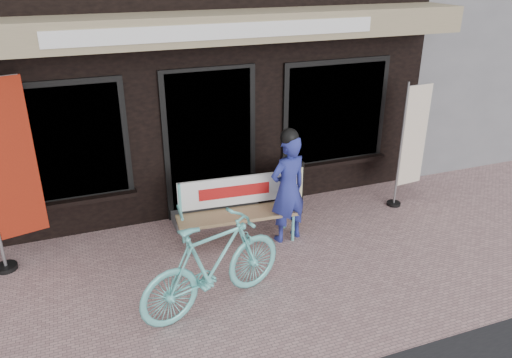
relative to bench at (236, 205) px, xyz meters
name	(u,v)px	position (x,y,z in m)	size (l,w,h in m)	color
ground	(259,285)	(-0.10, -1.12, -0.51)	(70.00, 70.00, 0.00)	tan
bench	(236,205)	(0.00, 0.00, 0.00)	(1.64, 0.53, 0.87)	#6AD0CC
person	(288,187)	(0.64, -0.23, 0.27)	(0.61, 0.47, 1.59)	navy
bicycle	(213,264)	(-0.69, -1.27, 0.02)	(0.50, 1.77, 1.06)	#6AD0CC
nobori_red	(8,172)	(-2.68, 0.36, 0.75)	(0.73, 0.32, 2.44)	gray
nobori_cream	(411,143)	(2.81, 0.12, 0.49)	(0.57, 0.23, 1.94)	gray
menu_stand	(290,190)	(0.95, 0.35, -0.08)	(0.42, 0.15, 0.84)	black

